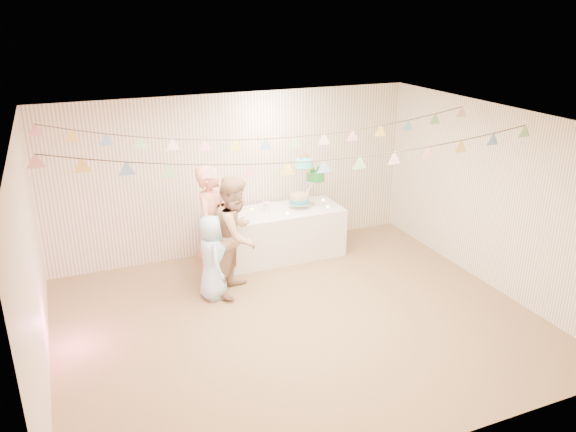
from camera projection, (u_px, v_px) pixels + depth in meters
name	position (u px, v px, depth m)	size (l,w,h in m)	color
floor	(298.00, 321.00, 7.31)	(6.00, 6.00, 0.00)	olive
ceiling	(299.00, 122.00, 6.39)	(6.00, 6.00, 0.00)	white
back_wall	(236.00, 174.00, 9.00)	(6.00, 6.00, 0.00)	white
front_wall	(418.00, 331.00, 4.69)	(6.00, 6.00, 0.00)	white
left_wall	(31.00, 270.00, 5.76)	(5.00, 5.00, 0.00)	white
right_wall	(492.00, 197.00, 7.93)	(5.00, 5.00, 0.00)	white
table	(277.00, 234.00, 9.04)	(2.10, 0.84, 0.79)	white
cake_stand	(307.00, 184.00, 9.02)	(0.73, 0.43, 0.82)	silver
cake_bottom	(300.00, 205.00, 9.02)	(0.31, 0.31, 0.15)	teal
cake_middle	(315.00, 184.00, 9.18)	(0.27, 0.27, 0.22)	#1A792A
cake_top_tier	(304.00, 171.00, 8.89)	(0.25, 0.25, 0.19)	#4CE3F1
platter	(241.00, 219.00, 8.65)	(0.31, 0.31, 0.02)	white
posy	(267.00, 208.00, 8.88)	(0.14, 0.14, 0.16)	white
person_adult_a	(213.00, 228.00, 7.91)	(0.66, 0.43, 1.82)	tan
person_adult_b	(236.00, 235.00, 7.80)	(0.83, 0.65, 1.71)	tan
person_child	(212.00, 257.00, 7.70)	(0.59, 0.39, 1.21)	#B4E2FF
bunting_back	(265.00, 126.00, 7.42)	(5.60, 1.10, 0.40)	pink
bunting_front	(306.00, 150.00, 6.31)	(5.60, 0.90, 0.36)	#72A5E5
tealight_0	(231.00, 220.00, 8.48)	(0.04, 0.04, 0.03)	#FFD88C
tealight_1	(252.00, 209.00, 8.93)	(0.04, 0.04, 0.03)	#FFD88C
tealight_2	(288.00, 213.00, 8.75)	(0.04, 0.04, 0.03)	#FFD88C
tealight_3	(291.00, 203.00, 9.22)	(0.04, 0.04, 0.03)	#FFD88C
tealight_4	(328.00, 207.00, 9.04)	(0.04, 0.04, 0.03)	#FFD88C
tealight_5	(323.00, 200.00, 9.35)	(0.04, 0.04, 0.03)	#FFD88C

